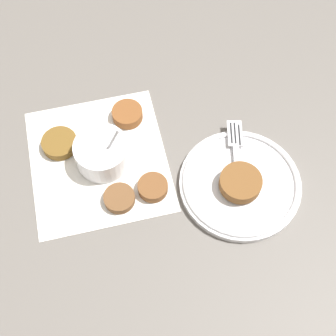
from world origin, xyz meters
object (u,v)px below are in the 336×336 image
(fritter_on_plate, at_px, (240,183))
(serving_plate, at_px, (240,183))
(fork, at_px, (236,147))
(sauce_bowl, at_px, (102,153))

(fritter_on_plate, bearing_deg, serving_plate, -29.69)
(serving_plate, distance_m, fritter_on_plate, 0.02)
(fritter_on_plate, height_order, fork, fritter_on_plate)
(sauce_bowl, distance_m, fork, 0.25)
(sauce_bowl, distance_m, serving_plate, 0.26)
(fork, bearing_deg, sauce_bowl, 83.23)
(fork, bearing_deg, fritter_on_plate, 170.38)
(sauce_bowl, xyz_separation_m, serving_plate, (-0.10, -0.24, -0.02))
(serving_plate, relative_size, fork, 1.47)
(serving_plate, distance_m, fork, 0.07)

